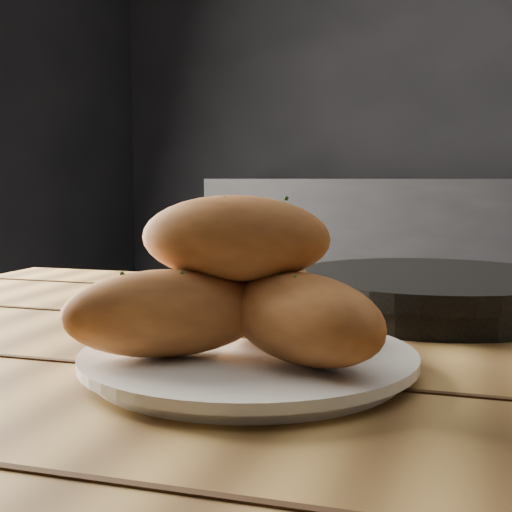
% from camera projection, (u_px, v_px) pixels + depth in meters
% --- Properties ---
extents(table, '(1.41, 0.88, 0.75)m').
position_uv_depth(table, '(451.00, 478.00, 0.61)').
color(table, '#9F763B').
rests_on(table, ground).
extents(plate, '(0.26, 0.26, 0.02)m').
position_uv_depth(plate, '(248.00, 361.00, 0.55)').
color(plate, white).
rests_on(plate, table).
extents(bread_rolls, '(0.27, 0.24, 0.12)m').
position_uv_depth(bread_rolls, '(240.00, 292.00, 0.55)').
color(bread_rolls, '#B66C32').
rests_on(bread_rolls, plate).
extents(skillet, '(0.45, 0.31, 0.05)m').
position_uv_depth(skillet, '(433.00, 292.00, 0.80)').
color(skillet, black).
rests_on(skillet, table).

